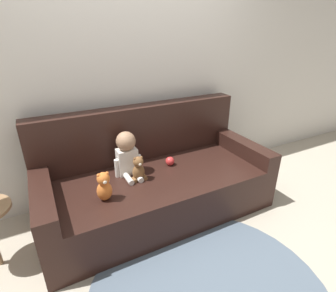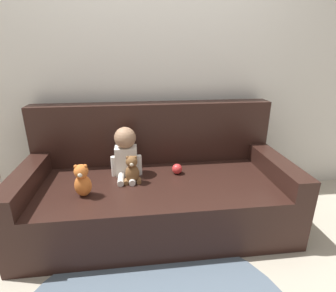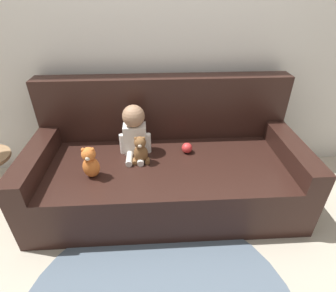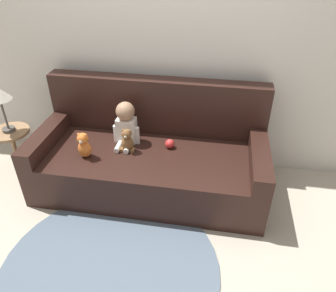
% 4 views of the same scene
% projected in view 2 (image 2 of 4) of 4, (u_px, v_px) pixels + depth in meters
% --- Properties ---
extents(ground_plane, '(12.00, 12.00, 0.00)m').
position_uv_depth(ground_plane, '(158.00, 222.00, 2.29)').
color(ground_plane, '#B7AD99').
extents(wall_back, '(8.00, 0.05, 2.60)m').
position_uv_depth(wall_back, '(151.00, 64.00, 2.37)').
color(wall_back, silver).
rests_on(wall_back, ground_plane).
extents(couch, '(2.14, 0.97, 0.98)m').
position_uv_depth(couch, '(157.00, 186.00, 2.25)').
color(couch, black).
rests_on(couch, ground_plane).
extents(person_baby, '(0.26, 0.31, 0.41)m').
position_uv_depth(person_baby, '(126.00, 152.00, 2.16)').
color(person_baby, white).
rests_on(person_baby, couch).
extents(teddy_bear_brown, '(0.14, 0.11, 0.23)m').
position_uv_depth(teddy_bear_brown, '(132.00, 170.00, 2.06)').
color(teddy_bear_brown, brown).
rests_on(teddy_bear_brown, couch).
extents(plush_toy_side, '(0.12, 0.11, 0.25)m').
position_uv_depth(plush_toy_side, '(82.00, 181.00, 1.86)').
color(plush_toy_side, orange).
rests_on(plush_toy_side, couch).
extents(toy_ball, '(0.09, 0.09, 0.09)m').
position_uv_depth(toy_ball, '(177.00, 169.00, 2.23)').
color(toy_ball, red).
rests_on(toy_ball, couch).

